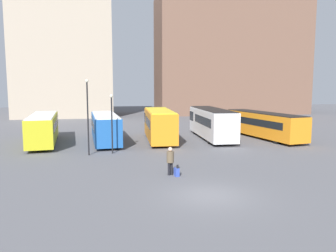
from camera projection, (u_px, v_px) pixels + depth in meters
ground_plane at (209, 196)px, 17.29m from camera, size 160.00×160.00×0.00m
building_block_left at (66, 61)px, 63.80m from camera, size 17.76×14.84×21.40m
building_block_right at (230, 56)px, 69.39m from camera, size 31.19×12.00×24.17m
bus_0 at (43, 128)px, 32.79m from camera, size 3.56×10.57×2.95m
bus_1 at (105, 127)px, 33.73m from camera, size 3.28×10.08×2.91m
bus_2 at (159, 124)px, 34.79m from camera, size 3.00×9.77×3.27m
bus_3 at (211, 122)px, 36.25m from camera, size 2.99×11.15×3.30m
bus_4 at (263, 124)px, 36.71m from camera, size 4.54×12.07×2.86m
traveler at (170, 159)px, 21.19m from camera, size 0.57×0.57×1.84m
suitcase at (177, 172)px, 20.98m from camera, size 0.33×0.42×0.80m
lamp_post_0 at (112, 119)px, 27.83m from camera, size 0.28×0.28×5.07m
lamp_post_1 at (88, 111)px, 27.08m from camera, size 0.28×0.28×6.33m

